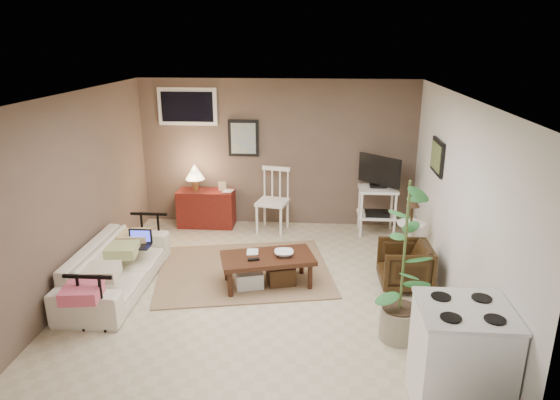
# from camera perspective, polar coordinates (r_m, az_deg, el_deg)

# --- Properties ---
(floor) EXTENTS (5.00, 5.00, 0.00)m
(floor) POSITION_cam_1_polar(r_m,az_deg,el_deg) (6.27, -2.21, -10.54)
(floor) COLOR #C1B293
(floor) RESTS_ON ground
(art_back) EXTENTS (0.50, 0.03, 0.60)m
(art_back) POSITION_cam_1_polar(r_m,az_deg,el_deg) (8.19, -4.19, 7.06)
(art_back) COLOR black
(art_right) EXTENTS (0.03, 0.60, 0.45)m
(art_right) POSITION_cam_1_polar(r_m,az_deg,el_deg) (6.86, 17.54, 4.74)
(art_right) COLOR black
(window) EXTENTS (0.96, 0.03, 0.60)m
(window) POSITION_cam_1_polar(r_m,az_deg,el_deg) (8.29, -10.54, 10.45)
(window) COLOR white
(rug) EXTENTS (2.58, 2.23, 0.02)m
(rug) POSITION_cam_1_polar(r_m,az_deg,el_deg) (6.81, -4.13, -8.05)
(rug) COLOR #8F6F53
(rug) RESTS_ON floor
(coffee_table) EXTENTS (1.26, 0.88, 0.43)m
(coffee_table) POSITION_cam_1_polar(r_m,az_deg,el_deg) (6.33, -1.50, -7.81)
(coffee_table) COLOR #3D1A10
(coffee_table) RESTS_ON floor
(sofa) EXTENTS (0.58, 1.98, 0.78)m
(sofa) POSITION_cam_1_polar(r_m,az_deg,el_deg) (6.53, -18.27, -6.51)
(sofa) COLOR beige
(sofa) RESTS_ON floor
(sofa_pillows) EXTENTS (0.38, 1.89, 0.13)m
(sofa_pillows) POSITION_cam_1_polar(r_m,az_deg,el_deg) (6.29, -18.72, -6.64)
(sofa_pillows) COLOR beige
(sofa_pillows) RESTS_ON sofa
(sofa_end_rails) EXTENTS (0.53, 1.98, 0.67)m
(sofa_end_rails) POSITION_cam_1_polar(r_m,az_deg,el_deg) (6.51, -17.28, -7.01)
(sofa_end_rails) COLOR black
(sofa_end_rails) RESTS_ON floor
(laptop) EXTENTS (0.31, 0.22, 0.21)m
(laptop) POSITION_cam_1_polar(r_m,az_deg,el_deg) (6.71, -15.77, -4.54)
(laptop) COLOR black
(laptop) RESTS_ON sofa
(red_console) EXTENTS (0.92, 0.41, 1.06)m
(red_console) POSITION_cam_1_polar(r_m,az_deg,el_deg) (8.36, -8.53, -0.54)
(red_console) COLOR maroon
(red_console) RESTS_ON floor
(spindle_chair) EXTENTS (0.55, 0.55, 1.03)m
(spindle_chair) POSITION_cam_1_polar(r_m,az_deg,el_deg) (8.04, -0.84, -0.24)
(spindle_chair) COLOR white
(spindle_chair) RESTS_ON floor
(tv_stand) EXTENTS (0.60, 0.56, 1.27)m
(tv_stand) POSITION_cam_1_polar(r_m,az_deg,el_deg) (8.01, 11.12, 0.77)
(tv_stand) COLOR white
(tv_stand) RESTS_ON floor
(side_table) EXTENTS (0.37, 0.37, 1.00)m
(side_table) POSITION_cam_1_polar(r_m,az_deg,el_deg) (7.03, 14.78, -2.37)
(side_table) COLOR white
(side_table) RESTS_ON floor
(armchair) EXTENTS (0.60, 0.63, 0.63)m
(armchair) POSITION_cam_1_polar(r_m,az_deg,el_deg) (6.47, 14.07, -7.05)
(armchair) COLOR black
(armchair) RESTS_ON floor
(potted_plant) EXTENTS (0.44, 0.44, 1.75)m
(potted_plant) POSITION_cam_1_polar(r_m,az_deg,el_deg) (5.13, 13.99, -6.33)
(potted_plant) COLOR gray
(potted_plant) RESTS_ON floor
(stove) EXTENTS (0.74, 0.69, 0.97)m
(stove) POSITION_cam_1_polar(r_m,az_deg,el_deg) (4.55, 19.89, -16.74)
(stove) COLOR white
(stove) RESTS_ON floor
(bowl) EXTENTS (0.24, 0.08, 0.24)m
(bowl) POSITION_cam_1_polar(r_m,az_deg,el_deg) (6.23, 0.45, -5.34)
(bowl) COLOR #3D1A10
(bowl) RESTS_ON coffee_table
(book_table) EXTENTS (0.15, 0.03, 0.20)m
(book_table) POSITION_cam_1_polar(r_m,az_deg,el_deg) (6.32, -3.83, -5.21)
(book_table) COLOR #3D1A10
(book_table) RESTS_ON coffee_table
(book_console) EXTENTS (0.15, 0.05, 0.20)m
(book_console) POSITION_cam_1_polar(r_m,az_deg,el_deg) (8.18, -6.45, 1.69)
(book_console) COLOR #3D1A10
(book_console) RESTS_ON red_console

